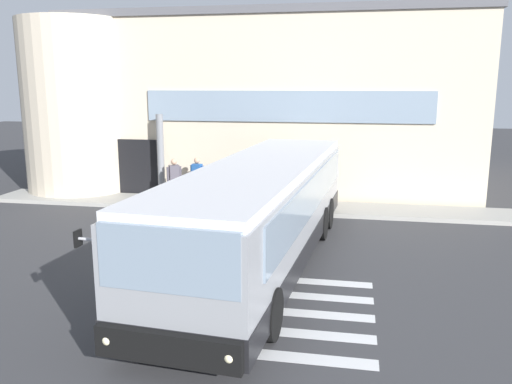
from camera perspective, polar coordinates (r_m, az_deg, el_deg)
name	(u,v)px	position (r m, az deg, el deg)	size (l,w,h in m)	color
ground_plane	(224,245)	(15.39, -3.52, -5.88)	(80.00, 90.00, 0.02)	#353538
bay_paint_stripes	(268,310)	(11.15, 1.30, -12.86)	(4.40, 3.96, 0.01)	silver
terminal_building	(267,102)	(26.12, 1.20, 9.87)	(19.01, 13.80, 7.58)	beige
boarding_curb	(255,206)	(19.88, -0.15, -1.53)	(21.21, 2.00, 0.15)	#9E9B93
entry_support_column	(161,156)	(21.21, -10.42, 3.91)	(0.28, 0.28, 3.33)	slate
bus_main_foreground	(263,215)	(13.44, 0.73, -2.51)	(3.93, 11.94, 2.70)	gray
passenger_near_column	(174,178)	(20.40, -8.96, 1.55)	(0.50, 0.40, 1.68)	#2D2D33
passenger_by_doorway	(198,175)	(20.60, -6.43, 1.82)	(0.58, 0.43, 1.68)	#1E2338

